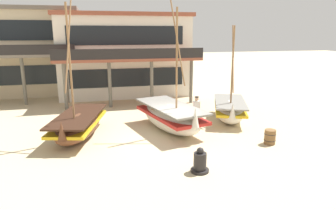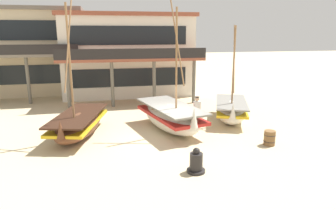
{
  "view_description": "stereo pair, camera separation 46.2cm",
  "coord_description": "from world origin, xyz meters",
  "px_view_note": "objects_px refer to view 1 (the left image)",
  "views": [
    {
      "loc": [
        -3.64,
        -14.19,
        5.19
      ],
      "look_at": [
        0.0,
        1.0,
        1.4
      ],
      "focal_mm": 32.44,
      "sensor_mm": 36.0,
      "label": 1
    },
    {
      "loc": [
        -3.19,
        -14.29,
        5.19
      ],
      "look_at": [
        0.0,
        1.0,
        1.4
      ],
      "focal_mm": 32.44,
      "sensor_mm": 36.0,
      "label": 2
    }
  ],
  "objects_px": {
    "capstan_winch": "(200,162)",
    "harbor_building_annex": "(16,51)",
    "harbor_building_main": "(123,54)",
    "wooden_barrel": "(270,137)",
    "fishing_boat_far_right": "(171,116)",
    "fishing_boat_centre_large": "(78,124)",
    "fishing_boat_near_left": "(230,109)",
    "fisherman_by_hull": "(196,111)"
  },
  "relations": [
    {
      "from": "fishing_boat_centre_large",
      "to": "capstan_winch",
      "type": "relative_size",
      "value": 7.05
    },
    {
      "from": "capstan_winch",
      "to": "harbor_building_annex",
      "type": "height_order",
      "value": "harbor_building_annex"
    },
    {
      "from": "capstan_winch",
      "to": "harbor_building_annex",
      "type": "bearing_deg",
      "value": 118.62
    },
    {
      "from": "fishing_boat_centre_large",
      "to": "harbor_building_annex",
      "type": "bearing_deg",
      "value": 112.35
    },
    {
      "from": "fishing_boat_centre_large",
      "to": "wooden_barrel",
      "type": "height_order",
      "value": "fishing_boat_centre_large"
    },
    {
      "from": "fishing_boat_far_right",
      "to": "fishing_boat_centre_large",
      "type": "bearing_deg",
      "value": 179.4
    },
    {
      "from": "fishing_boat_far_right",
      "to": "fisherman_by_hull",
      "type": "height_order",
      "value": "fishing_boat_far_right"
    },
    {
      "from": "fishing_boat_far_right",
      "to": "harbor_building_annex",
      "type": "bearing_deg",
      "value": 127.34
    },
    {
      "from": "harbor_building_main",
      "to": "harbor_building_annex",
      "type": "bearing_deg",
      "value": 164.66
    },
    {
      "from": "fishing_boat_centre_large",
      "to": "fishing_boat_far_right",
      "type": "xyz_separation_m",
      "value": [
        4.78,
        -0.05,
        0.12
      ]
    },
    {
      "from": "fishing_boat_near_left",
      "to": "fisherman_by_hull",
      "type": "relative_size",
      "value": 3.3
    },
    {
      "from": "fishing_boat_far_right",
      "to": "harbor_building_main",
      "type": "relative_size",
      "value": 0.66
    },
    {
      "from": "fisherman_by_hull",
      "to": "wooden_barrel",
      "type": "bearing_deg",
      "value": -55.46
    },
    {
      "from": "fisherman_by_hull",
      "to": "wooden_barrel",
      "type": "distance_m",
      "value": 4.37
    },
    {
      "from": "harbor_building_annex",
      "to": "wooden_barrel",
      "type": "bearing_deg",
      "value": -49.2
    },
    {
      "from": "fisherman_by_hull",
      "to": "harbor_building_annex",
      "type": "distance_m",
      "value": 17.91
    },
    {
      "from": "fishing_boat_far_right",
      "to": "capstan_winch",
      "type": "relative_size",
      "value": 7.32
    },
    {
      "from": "fisherman_by_hull",
      "to": "harbor_building_main",
      "type": "xyz_separation_m",
      "value": [
        -3.0,
        10.64,
        2.49
      ]
    },
    {
      "from": "capstan_winch",
      "to": "harbor_building_main",
      "type": "height_order",
      "value": "harbor_building_main"
    },
    {
      "from": "wooden_barrel",
      "to": "harbor_building_main",
      "type": "relative_size",
      "value": 0.07
    },
    {
      "from": "fishing_boat_far_right",
      "to": "fishing_boat_near_left",
      "type": "bearing_deg",
      "value": 15.06
    },
    {
      "from": "wooden_barrel",
      "to": "harbor_building_annex",
      "type": "bearing_deg",
      "value": 130.8
    },
    {
      "from": "fishing_boat_centre_large",
      "to": "fishing_boat_far_right",
      "type": "bearing_deg",
      "value": -0.6
    },
    {
      "from": "fishing_boat_near_left",
      "to": "capstan_winch",
      "type": "distance_m",
      "value": 7.39
    },
    {
      "from": "fishing_boat_near_left",
      "to": "wooden_barrel",
      "type": "height_order",
      "value": "fishing_boat_near_left"
    },
    {
      "from": "harbor_building_main",
      "to": "fishing_boat_far_right",
      "type": "bearing_deg",
      "value": -82.78
    },
    {
      "from": "fishing_boat_far_right",
      "to": "harbor_building_main",
      "type": "bearing_deg",
      "value": 97.22
    },
    {
      "from": "fishing_boat_centre_large",
      "to": "wooden_barrel",
      "type": "relative_size",
      "value": 9.85
    },
    {
      "from": "capstan_winch",
      "to": "harbor_building_annex",
      "type": "xyz_separation_m",
      "value": [
        -10.19,
        18.67,
        3.19
      ]
    },
    {
      "from": "fisherman_by_hull",
      "to": "wooden_barrel",
      "type": "relative_size",
      "value": 2.41
    },
    {
      "from": "capstan_winch",
      "to": "wooden_barrel",
      "type": "xyz_separation_m",
      "value": [
        4.19,
        2.01,
        -0.03
      ]
    },
    {
      "from": "harbor_building_annex",
      "to": "capstan_winch",
      "type": "bearing_deg",
      "value": -61.38
    },
    {
      "from": "fishing_boat_far_right",
      "to": "wooden_barrel",
      "type": "distance_m",
      "value": 5.13
    },
    {
      "from": "fishing_boat_near_left",
      "to": "fishing_boat_centre_large",
      "type": "relative_size",
      "value": 0.81
    },
    {
      "from": "fishing_boat_near_left",
      "to": "fishing_boat_centre_large",
      "type": "xyz_separation_m",
      "value": [
        -8.68,
        -1.0,
        -0.01
      ]
    },
    {
      "from": "wooden_barrel",
      "to": "capstan_winch",
      "type": "bearing_deg",
      "value": -154.39
    },
    {
      "from": "fishing_boat_near_left",
      "to": "harbor_building_annex",
      "type": "xyz_separation_m",
      "value": [
        -14.23,
        12.49,
        2.91
      ]
    },
    {
      "from": "fishing_boat_centre_large",
      "to": "wooden_barrel",
      "type": "bearing_deg",
      "value": -19.76
    },
    {
      "from": "fisherman_by_hull",
      "to": "capstan_winch",
      "type": "bearing_deg",
      "value": -107.24
    },
    {
      "from": "fisherman_by_hull",
      "to": "harbor_building_main",
      "type": "distance_m",
      "value": 11.33
    },
    {
      "from": "harbor_building_main",
      "to": "fishing_boat_centre_large",
      "type": "bearing_deg",
      "value": -107.0
    },
    {
      "from": "fishing_boat_far_right",
      "to": "wooden_barrel",
      "type": "height_order",
      "value": "fishing_boat_far_right"
    }
  ]
}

